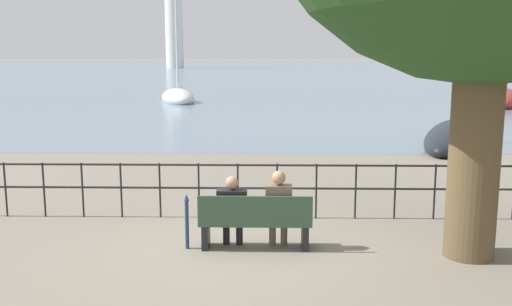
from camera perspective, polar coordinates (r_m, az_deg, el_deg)
name	(u,v)px	position (r m, az deg, el deg)	size (l,w,h in m)	color
ground_plane	(255,248)	(9.27, -0.07, -9.43)	(1000.00, 1000.00, 0.00)	gray
harbor_water	(268,66)	(167.64, 1.21, 8.70)	(600.00, 300.00, 0.01)	slate
park_bench	(255,223)	(9.08, -0.08, -6.99)	(1.79, 0.45, 0.90)	#334C38
seated_person_left	(232,208)	(9.11, -2.40, -5.51)	(0.47, 0.35, 1.17)	black
seated_person_right	(279,206)	(9.08, 2.27, -5.27)	(0.42, 0.35, 1.26)	brown
promenade_railing	(257,182)	(10.72, 0.14, -2.93)	(12.58, 0.04, 1.05)	black
closed_umbrella	(187,218)	(9.15, -6.93, -6.51)	(0.09, 0.09, 0.89)	navy
sailboat_1	(178,97)	(38.21, -7.80, 5.61)	(3.58, 5.63, 12.29)	silver
sailboat_3	(454,135)	(21.06, 19.16, 1.74)	(4.43, 7.22, 11.87)	black
sailboat_4	(505,99)	(39.31, 23.66, 4.98)	(4.79, 8.54, 12.08)	maroon
harbor_lighthouse	(174,17)	(140.46, -8.21, 13.30)	(4.19, 4.19, 25.77)	white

